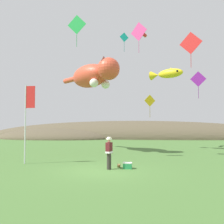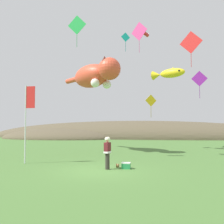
% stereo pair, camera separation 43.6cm
% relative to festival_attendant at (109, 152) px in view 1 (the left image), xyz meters
% --- Properties ---
extents(ground_plane, '(120.00, 120.00, 0.00)m').
position_rel_festival_attendant_xyz_m(ground_plane, '(-0.31, -0.47, -0.95)').
color(ground_plane, '#477033').
extents(distant_hill_ridge, '(55.98, 15.54, 6.06)m').
position_rel_festival_attendant_xyz_m(distant_hill_ridge, '(-2.05, 30.78, -0.95)').
color(distant_hill_ridge, brown).
rests_on(distant_hill_ridge, ground).
extents(festival_attendant, '(0.38, 0.48, 1.77)m').
position_rel_festival_attendant_xyz_m(festival_attendant, '(0.00, 0.00, 0.00)').
color(festival_attendant, '#332D28').
rests_on(festival_attendant, ground).
extents(kite_spool, '(0.15, 0.24, 0.24)m').
position_rel_festival_attendant_xyz_m(kite_spool, '(0.48, 0.59, -0.83)').
color(kite_spool, olive).
rests_on(kite_spool, ground).
extents(picnic_cooler, '(0.50, 0.34, 0.36)m').
position_rel_festival_attendant_xyz_m(picnic_cooler, '(1.00, 0.31, -0.77)').
color(picnic_cooler, '#268C4C').
rests_on(picnic_cooler, ground).
extents(festival_banner_pole, '(0.66, 0.08, 4.96)m').
position_rel_festival_attendant_xyz_m(festival_banner_pole, '(-5.39, 1.17, 2.29)').
color(festival_banner_pole, silver).
rests_on(festival_banner_pole, ground).
extents(kite_giant_cat, '(6.46, 5.99, 2.48)m').
position_rel_festival_attendant_xyz_m(kite_giant_cat, '(-2.60, 8.09, 5.92)').
color(kite_giant_cat, '#E04C33').
extents(kite_fish_windsock, '(3.32, 2.40, 1.02)m').
position_rel_festival_attendant_xyz_m(kite_fish_windsock, '(4.07, 10.53, 6.37)').
color(kite_fish_windsock, yellow).
extents(kite_tube_streamer, '(1.24, 2.13, 0.44)m').
position_rel_festival_attendant_xyz_m(kite_tube_streamer, '(1.63, 11.42, 10.85)').
color(kite_tube_streamer, red).
extents(kite_diamond_red, '(1.38, 0.66, 2.42)m').
position_rel_festival_attendant_xyz_m(kite_diamond_red, '(5.03, 3.15, 6.91)').
color(kite_diamond_red, red).
extents(kite_diamond_gold, '(0.90, 0.46, 1.90)m').
position_rel_festival_attendant_xyz_m(kite_diamond_gold, '(2.38, 7.01, 3.44)').
color(kite_diamond_gold, yellow).
extents(kite_diamond_pink, '(1.23, 0.80, 2.35)m').
position_rel_festival_attendant_xyz_m(kite_diamond_pink, '(1.55, 4.81, 8.48)').
color(kite_diamond_pink, '#E53F8C').
extents(kite_diamond_green, '(1.41, 0.16, 2.31)m').
position_rel_festival_attendant_xyz_m(kite_diamond_green, '(-2.82, 3.29, 8.64)').
color(kite_diamond_green, green).
extents(kite_diamond_teal, '(0.78, 0.48, 1.79)m').
position_rel_festival_attendant_xyz_m(kite_diamond_teal, '(0.12, 8.71, 9.45)').
color(kite_diamond_teal, '#19BFBF').
extents(kite_diamond_violet, '(1.18, 0.07, 2.09)m').
position_rel_festival_attendant_xyz_m(kite_diamond_violet, '(6.02, 5.83, 4.95)').
color(kite_diamond_violet, purple).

